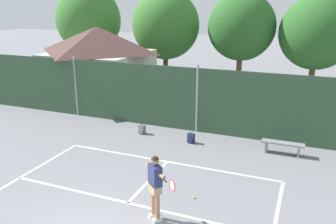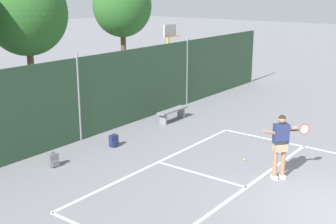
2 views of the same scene
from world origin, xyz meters
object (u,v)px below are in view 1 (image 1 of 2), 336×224
at_px(backpack_grey, 142,130).
at_px(tennis_player, 155,183).
at_px(courtside_bench, 283,145).
at_px(tennis_ball, 194,197).
at_px(backpack_navy, 191,138).

bearing_deg(backpack_grey, tennis_player, -60.44).
xyz_separation_m(backpack_grey, courtside_bench, (6.02, 0.06, 0.17)).
distance_m(tennis_ball, backpack_navy, 4.40).
bearing_deg(backpack_navy, tennis_player, -81.06).
height_order(backpack_grey, backpack_navy, same).
bearing_deg(tennis_ball, backpack_grey, 131.79).
relative_size(backpack_grey, backpack_navy, 1.00).
bearing_deg(backpack_grey, tennis_ball, -48.21).
xyz_separation_m(backpack_navy, courtside_bench, (3.64, 0.25, 0.17)).
relative_size(backpack_navy, courtside_bench, 0.29).
xyz_separation_m(tennis_ball, backpack_grey, (-3.88, 4.34, 0.16)).
relative_size(tennis_ball, courtside_bench, 0.04).
height_order(tennis_player, backpack_navy, tennis_player).
bearing_deg(backpack_navy, tennis_ball, -70.18).
height_order(backpack_navy, courtside_bench, courtside_bench).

